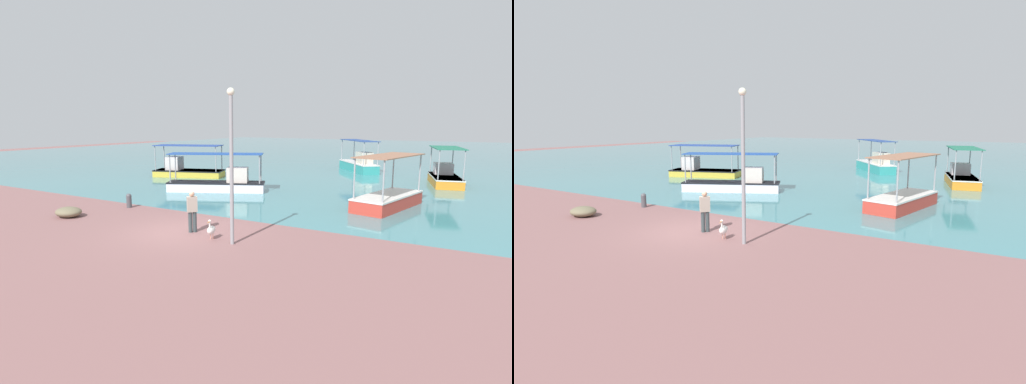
# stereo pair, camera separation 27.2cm
# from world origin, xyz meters

# --- Properties ---
(ground) EXTENTS (120.00, 120.00, 0.00)m
(ground) POSITION_xyz_m (0.00, 0.00, 0.00)
(ground) COLOR #865A59
(harbor_water) EXTENTS (110.00, 90.00, 0.00)m
(harbor_water) POSITION_xyz_m (0.00, 48.00, 0.00)
(harbor_water) COLOR teal
(harbor_water) RESTS_ON ground
(fishing_boat_near_right) EXTENTS (2.81, 5.28, 2.75)m
(fishing_boat_near_right) POSITION_xyz_m (6.36, 9.01, 0.54)
(fishing_boat_near_right) COLOR red
(fishing_boat_near_right) RESTS_ON harbor_water
(fishing_boat_far_left) EXTENTS (4.93, 5.80, 2.82)m
(fishing_boat_far_left) POSITION_xyz_m (0.53, 24.14, 0.70)
(fishing_boat_far_left) COLOR teal
(fishing_boat_far_left) RESTS_ON harbor_water
(fishing_boat_center) EXTENTS (6.01, 3.78, 2.59)m
(fishing_boat_center) POSITION_xyz_m (-10.76, 13.36, 0.59)
(fishing_boat_center) COLOR gold
(fishing_boat_center) RESTS_ON harbor_water
(fishing_boat_outer) EXTENTS (2.92, 5.39, 2.67)m
(fishing_boat_outer) POSITION_xyz_m (8.12, 19.36, 0.60)
(fishing_boat_outer) COLOR orange
(fishing_boat_outer) RESTS_ON harbor_water
(fishing_boat_far_right) EXTENTS (6.30, 4.05, 2.46)m
(fishing_boat_far_right) POSITION_xyz_m (-4.18, 8.78, 0.59)
(fishing_boat_far_right) COLOR white
(fishing_boat_far_right) RESTS_ON harbor_water
(pelican) EXTENTS (0.43, 0.79, 0.80)m
(pelican) POSITION_xyz_m (1.81, -0.22, 0.38)
(pelican) COLOR #E0997A
(pelican) RESTS_ON ground
(lamp_post) EXTENTS (0.28, 0.28, 5.59)m
(lamp_post) POSITION_xyz_m (2.84, -0.33, 3.15)
(lamp_post) COLOR gray
(lamp_post) RESTS_ON ground
(mooring_bollard) EXTENTS (0.28, 0.28, 0.74)m
(mooring_bollard) POSITION_xyz_m (-5.38, 2.28, 0.40)
(mooring_bollard) COLOR #47474C
(mooring_bollard) RESTS_ON ground
(fisherman_standing) EXTENTS (0.43, 0.45, 1.69)m
(fisherman_standing) POSITION_xyz_m (0.56, 0.21, 0.91)
(fisherman_standing) COLOR #354143
(fisherman_standing) RESTS_ON ground
(net_pile) EXTENTS (1.30, 1.11, 0.47)m
(net_pile) POSITION_xyz_m (-6.22, -0.65, 0.24)
(net_pile) COLOR #71684E
(net_pile) RESTS_ON ground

